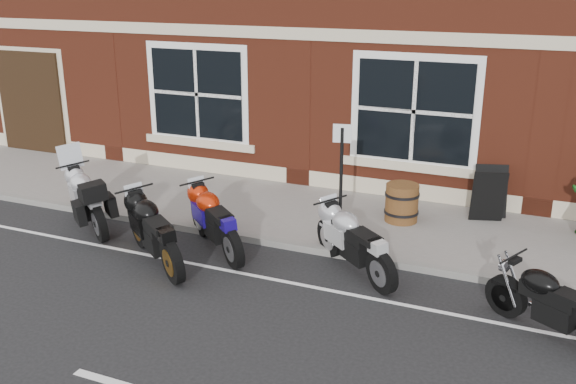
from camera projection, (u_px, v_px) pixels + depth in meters
name	position (u px, v px, depth m)	size (l,w,h in m)	color
ground	(247.00, 281.00, 10.05)	(80.00, 80.00, 0.00)	black
sidewalk	(316.00, 215.00, 12.64)	(30.00, 3.00, 0.12)	slate
kerb	(283.00, 244.00, 11.27)	(30.00, 0.16, 0.12)	slate
moto_touring_silver	(89.00, 196.00, 12.08)	(1.88, 1.46, 1.48)	black
moto_sport_red	(216.00, 218.00, 11.04)	(1.80, 1.55, 1.01)	black
moto_sport_black	(156.00, 228.00, 10.52)	(1.95, 1.52, 1.05)	black
moto_sport_silver	(355.00, 239.00, 10.19)	(1.76, 1.50, 0.98)	black
moto_naked_black	(552.00, 300.00, 8.37)	(1.79, 1.13, 0.90)	black
a_board_sign	(490.00, 194.00, 12.09)	(0.62, 0.41, 1.03)	black
barrel_planter	(402.00, 203.00, 12.07)	(0.65, 0.65, 0.72)	#462512
parking_sign	(341.00, 178.00, 10.60)	(0.30, 0.08, 2.15)	black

